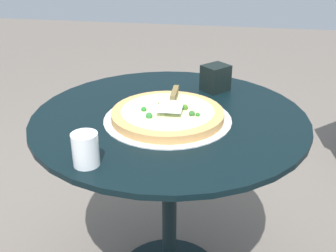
% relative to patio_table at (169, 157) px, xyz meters
% --- Properties ---
extents(patio_table, '(0.94, 0.94, 0.76)m').
position_rel_patio_table_xyz_m(patio_table, '(0.00, 0.00, 0.00)').
color(patio_table, black).
rests_on(patio_table, ground).
extents(pizza_on_tray, '(0.42, 0.42, 0.05)m').
position_rel_patio_table_xyz_m(pizza_on_tray, '(-0.00, 0.04, 0.18)').
color(pizza_on_tray, silver).
rests_on(pizza_on_tray, patio_table).
extents(pizza_server, '(0.08, 0.21, 0.02)m').
position_rel_patio_table_xyz_m(pizza_server, '(-0.01, -0.01, 0.22)').
color(pizza_server, silver).
rests_on(pizza_server, pizza_on_tray).
extents(drinking_cup, '(0.07, 0.07, 0.09)m').
position_rel_patio_table_xyz_m(drinking_cup, '(0.16, 0.36, 0.21)').
color(drinking_cup, silver).
rests_on(drinking_cup, patio_table).
extents(napkin_dispenser, '(0.12, 0.12, 0.10)m').
position_rel_patio_table_xyz_m(napkin_dispenser, '(-0.14, -0.26, 0.22)').
color(napkin_dispenser, black).
rests_on(napkin_dispenser, patio_table).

